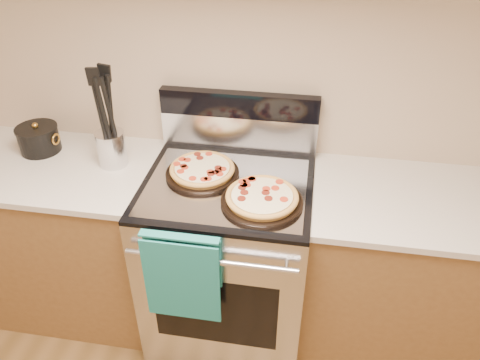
% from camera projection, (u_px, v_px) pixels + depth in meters
% --- Properties ---
extents(wall_back, '(4.00, 0.00, 4.00)m').
position_uv_depth(wall_back, '(240.00, 63.00, 2.13)').
color(wall_back, '#C4A88D').
rests_on(wall_back, ground).
extents(range_body, '(0.76, 0.68, 0.90)m').
position_uv_depth(range_body, '(229.00, 260.00, 2.35)').
color(range_body, '#B7B7BC').
rests_on(range_body, ground).
extents(oven_window, '(0.56, 0.01, 0.40)m').
position_uv_depth(oven_window, '(215.00, 312.00, 2.08)').
color(oven_window, black).
rests_on(oven_window, range_body).
extents(cooktop, '(0.76, 0.68, 0.02)m').
position_uv_depth(cooktop, '(228.00, 185.00, 2.09)').
color(cooktop, black).
rests_on(cooktop, range_body).
extents(backsplash_lower, '(0.76, 0.06, 0.18)m').
position_uv_depth(backsplash_lower, '(239.00, 133.00, 2.29)').
color(backsplash_lower, silver).
rests_on(backsplash_lower, cooktop).
extents(backsplash_upper, '(0.76, 0.06, 0.12)m').
position_uv_depth(backsplash_upper, '(239.00, 105.00, 2.20)').
color(backsplash_upper, black).
rests_on(backsplash_upper, backsplash_lower).
extents(oven_handle, '(0.70, 0.03, 0.03)m').
position_uv_depth(oven_handle, '(210.00, 261.00, 1.85)').
color(oven_handle, silver).
rests_on(oven_handle, range_body).
extents(dish_towel, '(0.32, 0.05, 0.42)m').
position_uv_depth(dish_towel, '(183.00, 276.00, 1.92)').
color(dish_towel, '#186379').
rests_on(dish_towel, oven_handle).
extents(foil_sheet, '(0.70, 0.55, 0.01)m').
position_uv_depth(foil_sheet, '(226.00, 186.00, 2.06)').
color(foil_sheet, gray).
rests_on(foil_sheet, cooktop).
extents(cabinet_left, '(1.00, 0.62, 0.88)m').
position_uv_depth(cabinet_left, '(69.00, 238.00, 2.50)').
color(cabinet_left, brown).
rests_on(cabinet_left, ground).
extents(countertop_left, '(1.02, 0.64, 0.03)m').
position_uv_depth(countertop_left, '(49.00, 167.00, 2.25)').
color(countertop_left, beige).
rests_on(countertop_left, cabinet_left).
extents(cabinet_right, '(1.00, 0.62, 0.88)m').
position_uv_depth(cabinet_right, '(408.00, 278.00, 2.26)').
color(cabinet_right, brown).
rests_on(cabinet_right, ground).
extents(countertop_right, '(1.02, 0.64, 0.03)m').
position_uv_depth(countertop_right, '(430.00, 203.00, 2.01)').
color(countertop_right, beige).
rests_on(countertop_right, cabinet_right).
extents(pepperoni_pizza_back, '(0.39, 0.39, 0.04)m').
position_uv_depth(pepperoni_pizza_back, '(202.00, 171.00, 2.12)').
color(pepperoni_pizza_back, '#BC8439').
rests_on(pepperoni_pizza_back, foil_sheet).
extents(pepperoni_pizza_front, '(0.45, 0.45, 0.05)m').
position_uv_depth(pepperoni_pizza_front, '(262.00, 198.00, 1.95)').
color(pepperoni_pizza_front, '#BC8439').
rests_on(pepperoni_pizza_front, foil_sheet).
extents(utensil_crock, '(0.15, 0.15, 0.17)m').
position_uv_depth(utensil_crock, '(112.00, 149.00, 2.19)').
color(utensil_crock, silver).
rests_on(utensil_crock, countertop_left).
extents(saucepan, '(0.22, 0.22, 0.12)m').
position_uv_depth(saucepan, '(39.00, 140.00, 2.31)').
color(saucepan, black).
rests_on(saucepan, countertop_left).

